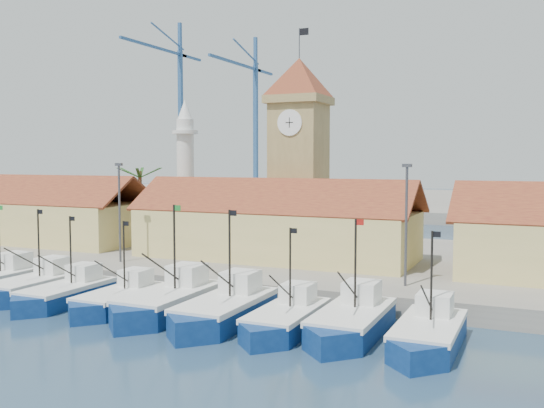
% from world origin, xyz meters
% --- Properties ---
extents(ground, '(400.00, 400.00, 0.00)m').
position_xyz_m(ground, '(0.00, 0.00, 0.00)').
color(ground, '#1C314B').
rests_on(ground, ground).
extents(quay, '(140.00, 32.00, 1.50)m').
position_xyz_m(quay, '(0.00, 24.00, 0.75)').
color(quay, gray).
rests_on(quay, ground).
extents(terminal, '(240.00, 80.00, 2.00)m').
position_xyz_m(terminal, '(0.00, 110.00, 1.00)').
color(terminal, gray).
rests_on(terminal, ground).
extents(boat_3, '(3.52, 9.65, 7.30)m').
position_xyz_m(boat_3, '(-13.39, 2.72, 0.75)').
color(boat_3, navy).
rests_on(boat_3, ground).
extents(boat_4, '(3.36, 9.20, 6.96)m').
position_xyz_m(boat_4, '(-9.38, 1.94, 0.72)').
color(boat_4, navy).
rests_on(boat_4, ground).
extents(boat_5, '(3.26, 8.94, 6.77)m').
position_xyz_m(boat_5, '(-4.57, 2.16, 0.70)').
color(boat_5, navy).
rests_on(boat_5, ground).
extents(boat_6, '(3.91, 10.72, 8.11)m').
position_xyz_m(boat_6, '(-0.51, 2.42, 0.84)').
color(boat_6, navy).
rests_on(boat_6, ground).
extents(boat_7, '(3.83, 10.49, 7.94)m').
position_xyz_m(boat_7, '(4.12, 2.02, 0.82)').
color(boat_7, navy).
rests_on(boat_7, ground).
extents(boat_8, '(3.33, 9.12, 6.90)m').
position_xyz_m(boat_8, '(8.55, 1.99, 0.71)').
color(boat_8, navy).
rests_on(boat_8, ground).
extents(boat_9, '(3.66, 10.02, 7.58)m').
position_xyz_m(boat_9, '(12.56, 2.83, 0.78)').
color(boat_9, navy).
rests_on(boat_9, ground).
extents(boat_10, '(3.43, 9.40, 7.11)m').
position_xyz_m(boat_10, '(17.33, 2.16, 0.73)').
color(boat_10, navy).
rests_on(boat_10, ground).
extents(hall_left, '(31.20, 10.13, 7.61)m').
position_xyz_m(hall_left, '(-32.00, 20.00, 3.99)').
color(hall_left, '#E3CC7C').
rests_on(hall_left, quay).
extents(hall_center, '(27.04, 10.13, 7.61)m').
position_xyz_m(hall_center, '(0.00, 20.00, 3.99)').
color(hall_center, '#E3CC7C').
rests_on(hall_center, quay).
extents(clock_tower, '(5.80, 5.80, 22.70)m').
position_xyz_m(clock_tower, '(0.00, 26.00, 11.96)').
color(clock_tower, tan).
rests_on(clock_tower, quay).
extents(minaret, '(3.00, 3.00, 16.30)m').
position_xyz_m(minaret, '(-15.00, 28.00, 9.73)').
color(minaret, silver).
rests_on(minaret, quay).
extents(palm_tree, '(5.60, 5.03, 8.39)m').
position_xyz_m(palm_tree, '(-20.00, 26.00, 6.25)').
color(palm_tree, brown).
rests_on(palm_tree, quay).
extents(lamp_posts, '(80.70, 0.25, 9.03)m').
position_xyz_m(lamp_posts, '(0.50, 12.00, 6.48)').
color(lamp_posts, '#3F3F44').
rests_on(lamp_posts, quay).
extents(crane_blue_far, '(1.00, 34.25, 43.81)m').
position_xyz_m(crane_blue_far, '(-62.84, 100.42, 26.44)').
color(crane_blue_far, '#2C5688').
rests_on(crane_blue_far, terminal).
extents(crane_blue_near, '(1.00, 33.45, 39.74)m').
position_xyz_m(crane_blue_near, '(-44.23, 106.41, 24.12)').
color(crane_blue_near, '#2C5688').
rests_on(crane_blue_near, terminal).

